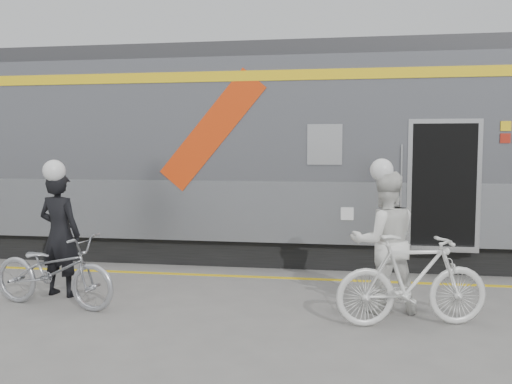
% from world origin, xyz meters
% --- Properties ---
extents(ground, '(90.00, 90.00, 0.00)m').
position_xyz_m(ground, '(0.00, 0.00, 0.00)').
color(ground, slate).
rests_on(ground, ground).
extents(train, '(24.00, 3.17, 4.10)m').
position_xyz_m(train, '(0.69, 4.19, 2.05)').
color(train, black).
rests_on(train, ground).
extents(safety_strip, '(24.00, 0.12, 0.01)m').
position_xyz_m(safety_strip, '(0.00, 2.15, 0.00)').
color(safety_strip, yellow).
rests_on(safety_strip, ground).
extents(man, '(0.74, 0.55, 1.84)m').
position_xyz_m(man, '(-2.93, 0.59, 0.92)').
color(man, black).
rests_on(man, ground).
extents(bicycle_left, '(2.02, 1.01, 1.02)m').
position_xyz_m(bicycle_left, '(-2.73, 0.04, 0.51)').
color(bicycle_left, '#AAACB2').
rests_on(bicycle_left, ground).
extents(woman, '(1.06, 0.91, 1.89)m').
position_xyz_m(woman, '(1.75, 0.52, 0.94)').
color(woman, white).
rests_on(woman, ground).
extents(bicycle_right, '(1.97, 0.96, 1.14)m').
position_xyz_m(bicycle_right, '(2.05, -0.03, 0.57)').
color(bicycle_right, silver).
rests_on(bicycle_right, ground).
extents(helmet_man, '(0.32, 0.32, 0.32)m').
position_xyz_m(helmet_man, '(-2.93, 0.59, 2.00)').
color(helmet_man, white).
rests_on(helmet_man, man).
extents(helmet_woman, '(0.30, 0.30, 0.30)m').
position_xyz_m(helmet_woman, '(1.75, 0.52, 2.04)').
color(helmet_woman, white).
rests_on(helmet_woman, woman).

